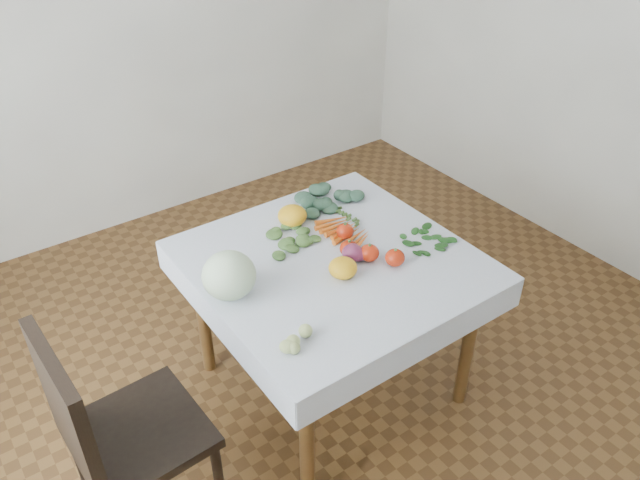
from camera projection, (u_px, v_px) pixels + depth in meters
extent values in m
plane|color=brown|center=(331.00, 382.00, 3.08)|extent=(4.00, 4.00, 0.00)
cube|color=white|center=(132.00, 14.00, 3.66)|extent=(4.00, 0.04, 2.70)
cube|color=brown|center=(332.00, 264.00, 2.67)|extent=(1.00, 1.00, 0.04)
cylinder|color=brown|center=(307.00, 439.00, 2.38)|extent=(0.06, 0.06, 0.71)
cylinder|color=brown|center=(468.00, 345.00, 2.80)|extent=(0.06, 0.06, 0.71)
cylinder|color=brown|center=(203.00, 314.00, 2.97)|extent=(0.06, 0.06, 0.71)
cylinder|color=brown|center=(349.00, 252.00, 3.39)|extent=(0.06, 0.06, 0.71)
cube|color=white|center=(333.00, 260.00, 2.66)|extent=(1.12, 1.12, 0.01)
cube|color=black|center=(140.00, 434.00, 2.24)|extent=(0.47, 0.47, 0.04)
cube|color=black|center=(67.00, 412.00, 1.99)|extent=(0.06, 0.45, 0.49)
cylinder|color=black|center=(83.00, 468.00, 2.41)|extent=(0.04, 0.04, 0.46)
cylinder|color=black|center=(173.00, 419.00, 2.61)|extent=(0.04, 0.04, 0.46)
ellipsoid|color=#DBF0C9|center=(229.00, 275.00, 2.41)|extent=(0.27, 0.27, 0.19)
ellipsoid|color=red|center=(345.00, 231.00, 2.77)|extent=(0.08, 0.08, 0.07)
ellipsoid|color=red|center=(369.00, 253.00, 2.63)|extent=(0.09, 0.09, 0.07)
ellipsoid|color=red|center=(395.00, 258.00, 2.60)|extent=(0.11, 0.11, 0.07)
ellipsoid|color=red|center=(349.00, 249.00, 2.66)|extent=(0.11, 0.11, 0.07)
ellipsoid|color=#FFAF1A|center=(292.00, 216.00, 2.85)|extent=(0.17, 0.17, 0.09)
ellipsoid|color=#FFAF1A|center=(343.00, 268.00, 2.53)|extent=(0.14, 0.14, 0.08)
ellipsoid|color=#601B45|center=(358.00, 254.00, 2.63)|extent=(0.08, 0.08, 0.06)
ellipsoid|color=#601B45|center=(352.00, 253.00, 2.63)|extent=(0.10, 0.10, 0.08)
ellipsoid|color=#C5D279|center=(299.00, 338.00, 2.22)|extent=(0.05, 0.05, 0.04)
ellipsoid|color=#C5D279|center=(290.00, 341.00, 2.21)|extent=(0.05, 0.05, 0.04)
ellipsoid|color=#C5D279|center=(306.00, 343.00, 2.20)|extent=(0.05, 0.05, 0.04)
ellipsoid|color=#C5D279|center=(296.00, 330.00, 2.26)|extent=(0.05, 0.05, 0.04)
cone|color=orange|center=(331.00, 220.00, 2.88)|extent=(0.18, 0.07, 0.03)
cone|color=orange|center=(334.00, 223.00, 2.86)|extent=(0.18, 0.06, 0.03)
cone|color=orange|center=(338.00, 226.00, 2.85)|extent=(0.18, 0.04, 0.03)
cone|color=orange|center=(342.00, 229.00, 2.83)|extent=(0.18, 0.03, 0.03)
cone|color=orange|center=(346.00, 231.00, 2.81)|extent=(0.18, 0.04, 0.03)
cone|color=orange|center=(349.00, 234.00, 2.79)|extent=(0.18, 0.06, 0.03)
cone|color=orange|center=(353.00, 237.00, 2.77)|extent=(0.18, 0.07, 0.03)
cone|color=orange|center=(357.00, 240.00, 2.75)|extent=(0.17, 0.09, 0.03)
cone|color=orange|center=(361.00, 243.00, 2.73)|extent=(0.17, 0.10, 0.03)
ellipsoid|color=#3D644D|center=(333.00, 199.00, 3.03)|extent=(0.07, 0.07, 0.04)
ellipsoid|color=#3D644D|center=(323.00, 201.00, 3.01)|extent=(0.07, 0.07, 0.04)
ellipsoid|color=#3D644D|center=(335.00, 203.00, 3.00)|extent=(0.07, 0.07, 0.04)
ellipsoid|color=#3D644D|center=(329.00, 196.00, 3.05)|extent=(0.07, 0.07, 0.04)
ellipsoid|color=#3D644D|center=(321.00, 205.00, 2.98)|extent=(0.07, 0.07, 0.04)
ellipsoid|color=#3D644D|center=(343.00, 199.00, 3.03)|extent=(0.07, 0.07, 0.04)
ellipsoid|color=#3D644D|center=(317.00, 197.00, 3.04)|extent=(0.07, 0.07, 0.04)
ellipsoid|color=#3D644D|center=(332.00, 208.00, 2.95)|extent=(0.07, 0.07, 0.04)
ellipsoid|color=#3D644D|center=(340.00, 192.00, 3.08)|extent=(0.07, 0.07, 0.04)
ellipsoid|color=#3D644D|center=(309.00, 205.00, 2.98)|extent=(0.07, 0.07, 0.04)
ellipsoid|color=#3D644D|center=(349.00, 204.00, 2.99)|extent=(0.07, 0.07, 0.04)
ellipsoid|color=#3D644D|center=(321.00, 190.00, 3.10)|extent=(0.07, 0.07, 0.04)
ellipsoid|color=#3D644D|center=(318.00, 213.00, 2.92)|extent=(0.07, 0.07, 0.04)
ellipsoid|color=#3D644D|center=(355.00, 193.00, 3.08)|extent=(0.07, 0.07, 0.04)
ellipsoid|color=#3D644D|center=(301.00, 198.00, 3.03)|extent=(0.07, 0.07, 0.04)
ellipsoid|color=#23591B|center=(429.00, 238.00, 2.78)|extent=(0.06, 0.03, 0.01)
ellipsoid|color=#23591B|center=(421.00, 240.00, 2.76)|extent=(0.06, 0.03, 0.01)
ellipsoid|color=#23591B|center=(431.00, 242.00, 2.75)|extent=(0.06, 0.03, 0.01)
ellipsoid|color=#23591B|center=(425.00, 236.00, 2.79)|extent=(0.06, 0.03, 0.01)
ellipsoid|color=#23591B|center=(422.00, 244.00, 2.74)|extent=(0.06, 0.03, 0.01)
ellipsoid|color=#23591B|center=(436.00, 238.00, 2.78)|extent=(0.06, 0.03, 0.01)
ellipsoid|color=#23591B|center=(416.00, 237.00, 2.78)|extent=(0.06, 0.03, 0.01)
ellipsoid|color=#23591B|center=(431.00, 246.00, 2.73)|extent=(0.06, 0.03, 0.01)
ellipsoid|color=#23591B|center=(431.00, 233.00, 2.81)|extent=(0.06, 0.03, 0.01)
ellipsoid|color=#23591B|center=(413.00, 244.00, 2.74)|extent=(0.06, 0.03, 0.01)
ellipsoid|color=#23591B|center=(442.00, 242.00, 2.75)|extent=(0.06, 0.03, 0.01)
ellipsoid|color=#23591B|center=(417.00, 232.00, 2.82)|extent=(0.06, 0.03, 0.01)
ellipsoid|color=#23591B|center=(423.00, 250.00, 2.70)|extent=(0.06, 0.03, 0.01)
ellipsoid|color=#23591B|center=(442.00, 233.00, 2.81)|extent=(0.06, 0.03, 0.01)
ellipsoid|color=#23591B|center=(405.00, 239.00, 2.77)|extent=(0.06, 0.03, 0.01)
ellipsoid|color=#23591B|center=(442.00, 249.00, 2.71)|extent=(0.06, 0.03, 0.01)
ellipsoid|color=#23591B|center=(426.00, 227.00, 2.85)|extent=(0.06, 0.03, 0.01)
ellipsoid|color=#456D32|center=(290.00, 238.00, 2.76)|extent=(0.06, 0.06, 0.03)
ellipsoid|color=#456D32|center=(281.00, 240.00, 2.75)|extent=(0.06, 0.06, 0.03)
ellipsoid|color=#456D32|center=(292.00, 242.00, 2.74)|extent=(0.06, 0.06, 0.03)
ellipsoid|color=#456D32|center=(287.00, 235.00, 2.78)|extent=(0.06, 0.06, 0.03)
ellipsoid|color=#456D32|center=(279.00, 245.00, 2.72)|extent=(0.06, 0.06, 0.03)
ellipsoid|color=#456D32|center=(300.00, 238.00, 2.76)|extent=(0.06, 0.06, 0.03)
ellipsoid|color=#456D32|center=(275.00, 237.00, 2.77)|extent=(0.06, 0.06, 0.03)
ellipsoid|color=#456D32|center=(290.00, 248.00, 2.70)|extent=(0.06, 0.06, 0.03)
ellipsoid|color=#456D32|center=(296.00, 231.00, 2.81)|extent=(0.06, 0.06, 0.03)
ellipsoid|color=#456D32|center=(268.00, 245.00, 2.72)|extent=(0.06, 0.06, 0.03)
ellipsoid|color=#456D32|center=(306.00, 243.00, 2.73)|extent=(0.06, 0.06, 0.03)
ellipsoid|color=#456D32|center=(279.00, 230.00, 2.82)|extent=(0.06, 0.06, 0.03)
ellipsoid|color=#456D32|center=(277.00, 253.00, 2.67)|extent=(0.06, 0.06, 0.03)
ellipsoid|color=#456D32|center=(311.00, 231.00, 2.81)|extent=(0.06, 0.06, 0.03)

